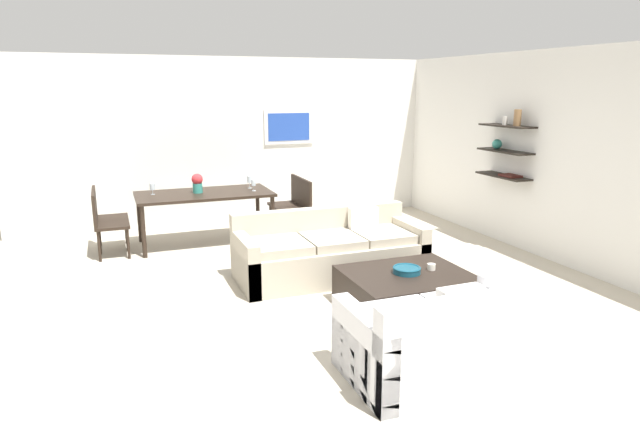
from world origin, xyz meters
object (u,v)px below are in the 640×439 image
at_px(dining_chair_right_far, 290,200).
at_px(wine_glass_right_far, 250,180).
at_px(sofa_beige, 330,253).
at_px(wine_glass_right_near, 254,183).
at_px(dining_chair_right_near, 299,205).
at_px(dining_chair_left_far, 104,214).
at_px(wine_glass_left_far, 152,187).
at_px(coffee_table, 407,291).
at_px(centerpiece_vase, 197,183).
at_px(dining_table, 204,197).
at_px(dining_chair_left_near, 105,221).
at_px(candle_jar, 431,267).
at_px(loveseat_white, 446,339).
at_px(decorative_bowl, 407,270).

xyz_separation_m(dining_chair_right_far, wine_glass_right_far, (-0.66, -0.10, 0.37)).
distance_m(sofa_beige, wine_glass_right_near, 2.02).
bearing_deg(dining_chair_right_near, sofa_beige, -96.93).
height_order(dining_chair_left_far, wine_glass_left_far, wine_glass_left_far).
distance_m(sofa_beige, dining_chair_right_near, 1.81).
bearing_deg(dining_chair_right_near, wine_glass_right_far, 153.01).
xyz_separation_m(coffee_table, wine_glass_right_far, (-0.81, 3.33, 0.69)).
bearing_deg(wine_glass_right_far, coffee_table, -76.37).
bearing_deg(centerpiece_vase, dining_chair_left_far, 171.40).
bearing_deg(dining_table, dining_chair_left_near, -170.94).
height_order(candle_jar, wine_glass_right_near, wine_glass_right_near).
bearing_deg(centerpiece_vase, loveseat_white, -75.10).
height_order(loveseat_white, coffee_table, loveseat_white).
distance_m(sofa_beige, decorative_bowl, 1.26).
bearing_deg(dining_chair_left_near, sofa_beige, -35.59).
xyz_separation_m(decorative_bowl, dining_chair_right_near, (-0.14, 2.98, 0.09)).
bearing_deg(dining_table, dining_chair_right_near, -9.06).
xyz_separation_m(candle_jar, dining_chair_left_far, (-3.15, 3.42, 0.09)).
xyz_separation_m(dining_chair_left_far, wine_glass_right_near, (2.05, -0.34, 0.36)).
distance_m(dining_chair_right_far, wine_glass_right_far, 0.76).
distance_m(coffee_table, wine_glass_left_far, 4.05).
relative_size(dining_chair_left_near, wine_glass_left_far, 5.46).
height_order(decorative_bowl, dining_chair_left_far, dining_chair_left_far).
xyz_separation_m(decorative_bowl, wine_glass_right_far, (-0.80, 3.32, 0.46)).
height_order(dining_chair_left_far, dining_chair_right_near, same).
bearing_deg(wine_glass_right_near, dining_chair_left_far, 170.74).
bearing_deg(dining_table, dining_chair_left_far, 170.94).
height_order(sofa_beige, coffee_table, sofa_beige).
bearing_deg(dining_table, candle_jar, -60.78).
xyz_separation_m(coffee_table, dining_table, (-1.51, 3.21, 0.49)).
bearing_deg(dining_table, wine_glass_right_far, 9.67).
xyz_separation_m(dining_chair_right_far, dining_chair_right_near, (0.00, -0.43, 0.00)).
height_order(loveseat_white, dining_chair_left_near, dining_chair_left_near).
bearing_deg(dining_chair_left_far, centerpiece_vase, -8.60).
bearing_deg(dining_chair_left_near, decorative_bowl, -46.28).
distance_m(coffee_table, dining_chair_left_near, 4.15).
bearing_deg(dining_chair_right_far, candle_jar, -82.77).
bearing_deg(coffee_table, centerpiece_vase, 116.20).
distance_m(coffee_table, wine_glass_right_near, 3.26).
bearing_deg(loveseat_white, wine_glass_right_far, 95.18).
bearing_deg(dining_table, wine_glass_right_near, -9.67).
bearing_deg(dining_chair_right_near, dining_chair_left_far, 170.94).
bearing_deg(dining_chair_left_far, wine_glass_right_far, -2.71).
relative_size(candle_jar, centerpiece_vase, 0.31).
relative_size(sofa_beige, wine_glass_left_far, 13.77).
relative_size(sofa_beige, wine_glass_right_far, 12.09).
distance_m(dining_chair_right_near, centerpiece_vase, 1.51).
bearing_deg(sofa_beige, wine_glass_right_near, 103.18).
distance_m(sofa_beige, dining_chair_right_far, 2.24).
bearing_deg(sofa_beige, wine_glass_left_far, 130.91).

